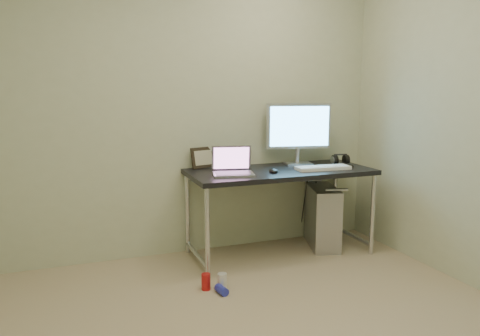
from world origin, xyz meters
name	(u,v)px	position (x,y,z in m)	size (l,w,h in m)	color
wall_back	(186,110)	(0.00, 1.75, 1.25)	(3.50, 0.02, 2.50)	beige
desk	(280,179)	(0.73, 1.41, 0.67)	(1.57, 0.69, 0.75)	black
tower_computer	(322,217)	(1.19, 1.45, 0.28)	(0.38, 0.57, 0.59)	#AFAFB3
cable_a	(305,198)	(1.14, 1.70, 0.40)	(0.01, 0.01, 0.70)	black
cable_b	(314,200)	(1.23, 1.68, 0.38)	(0.01, 0.01, 0.72)	black
can_red	(206,282)	(-0.09, 0.91, 0.06)	(0.07, 0.07, 0.12)	red
can_white	(222,282)	(0.02, 0.87, 0.06)	(0.07, 0.07, 0.12)	silver
can_blue	(222,290)	(-0.01, 0.80, 0.03)	(0.06, 0.06, 0.11)	#2931BC
laptop	(233,168)	(0.28, 1.35, 0.80)	(0.37, 0.33, 0.22)	silver
monitor	(299,129)	(1.00, 1.59, 1.07)	(0.59, 0.22, 0.55)	silver
keyboard	(323,168)	(1.07, 1.28, 0.76)	(0.47, 0.15, 0.03)	white
mouse_right	(349,165)	(1.35, 1.30, 0.77)	(0.07, 0.12, 0.04)	black
mouse_left	(274,170)	(0.62, 1.30, 0.77)	(0.07, 0.12, 0.04)	black
headphones	(340,160)	(1.41, 1.54, 0.78)	(0.16, 0.10, 0.10)	black
picture_frame	(203,158)	(0.14, 1.72, 0.84)	(0.23, 0.03, 0.18)	black
webcam	(230,158)	(0.36, 1.65, 0.83)	(0.04, 0.03, 0.11)	silver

